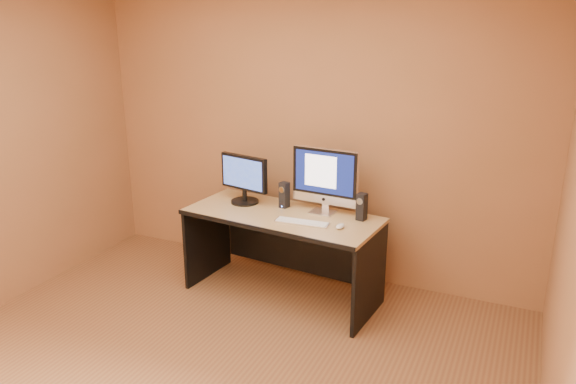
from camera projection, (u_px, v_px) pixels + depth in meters
walls at (173, 196)px, 3.07m from camera, size 4.00×4.00×2.60m
desk at (282, 255)px, 4.59m from camera, size 1.62×0.83×0.72m
imac at (324, 181)px, 4.43m from camera, size 0.57×0.24×0.54m
second_monitor at (244, 179)px, 4.69m from camera, size 0.51×0.32×0.41m
speaker_left at (284, 195)px, 4.61m from camera, size 0.08×0.08×0.21m
speaker_right at (362, 207)px, 4.32m from camera, size 0.08×0.08×0.21m
keyboard at (302, 222)px, 4.28m from camera, size 0.43×0.14×0.02m
mouse at (340, 226)px, 4.18m from camera, size 0.07×0.10×0.04m
cable_a at (328, 208)px, 4.61m from camera, size 0.07×0.21×0.01m
cable_b at (326, 207)px, 4.64m from camera, size 0.08×0.16×0.01m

